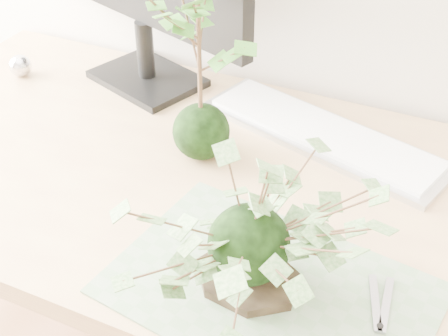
# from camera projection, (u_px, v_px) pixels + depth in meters

# --- Properties ---
(desk) EXTENTS (1.60, 0.70, 0.74)m
(desk) POSITION_uv_depth(u_px,v_px,m) (262.00, 230.00, 1.11)
(desk) COLOR tan
(desk) RESTS_ON ground_plane
(cutting_mat) EXTENTS (0.48, 0.35, 0.00)m
(cutting_mat) POSITION_uv_depth(u_px,v_px,m) (270.00, 289.00, 0.88)
(cutting_mat) COLOR #63855C
(cutting_mat) RESTS_ON desk
(stone_dish) EXTENTS (0.18, 0.18, 0.01)m
(stone_dish) POSITION_uv_depth(u_px,v_px,m) (248.00, 278.00, 0.88)
(stone_dish) COLOR black
(stone_dish) RESTS_ON cutting_mat
(ivy_kokedama) EXTENTS (0.40, 0.40, 0.23)m
(ivy_kokedama) POSITION_uv_depth(u_px,v_px,m) (250.00, 214.00, 0.81)
(ivy_kokedama) COLOR black
(ivy_kokedama) RESTS_ON stone_dish
(keyboard) EXTENTS (0.51, 0.28, 0.02)m
(keyboard) POSITION_uv_depth(u_px,v_px,m) (323.00, 134.00, 1.18)
(keyboard) COLOR #B5B5BA
(keyboard) RESTS_ON desk
(foil_ball) EXTENTS (0.05, 0.05, 0.05)m
(foil_ball) POSITION_uv_depth(u_px,v_px,m) (20.00, 66.00, 1.37)
(foil_ball) COLOR silver
(foil_ball) RESTS_ON desk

